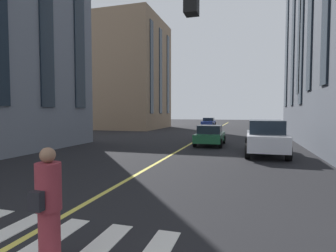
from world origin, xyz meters
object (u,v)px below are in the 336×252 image
car_green_parked_b (210,135)px  traffic_light_mast (298,33)px  car_white_mid (266,137)px  car_blue_oncoming (209,122)px  pedestrian_near (49,206)px

car_green_parked_b → traffic_light_mast: (-12.71, -3.42, 3.22)m
car_white_mid → traffic_light_mast: size_ratio=0.85×
car_white_mid → car_green_parked_b: bearing=46.2°
traffic_light_mast → car_blue_oncoming: bearing=10.5°
traffic_light_mast → pedestrian_near: bearing=125.2°
car_green_parked_b → car_blue_oncoming: (24.11, 3.40, 0.00)m
car_green_parked_b → car_blue_oncoming: car_green_parked_b is taller
car_blue_oncoming → pedestrian_near: size_ratio=2.44×
pedestrian_near → traffic_light_mast: size_ratio=0.33×
pedestrian_near → car_white_mid: bearing=-17.6°
car_green_parked_b → traffic_light_mast: size_ratio=0.71×
car_white_mid → pedestrian_near: (-12.11, 3.85, -0.06)m
traffic_light_mast → car_white_mid: bearing=-0.1°
car_blue_oncoming → traffic_light_mast: traffic_light_mast is taller
car_green_parked_b → car_blue_oncoming: bearing=8.0°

